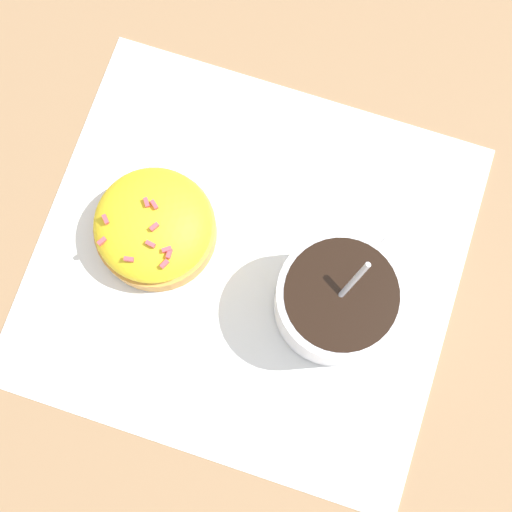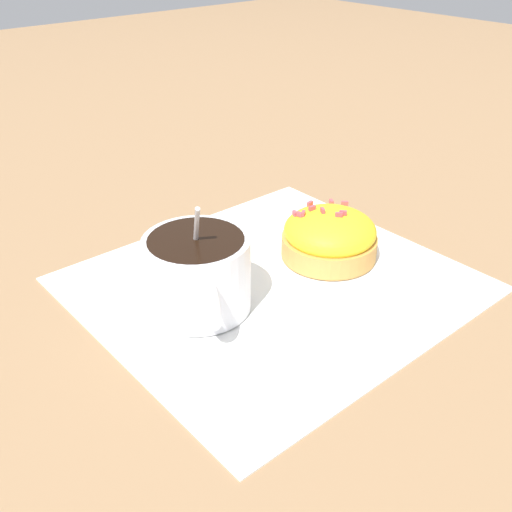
# 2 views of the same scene
# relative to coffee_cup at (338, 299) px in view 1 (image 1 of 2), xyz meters

# --- Properties ---
(ground_plane) EXTENTS (3.00, 3.00, 0.00)m
(ground_plane) POSITION_rel_coffee_cup_xyz_m (0.07, -0.01, -0.04)
(ground_plane) COLOR #93704C
(paper_napkin) EXTENTS (0.33, 0.31, 0.00)m
(paper_napkin) POSITION_rel_coffee_cup_xyz_m (0.07, -0.01, -0.04)
(paper_napkin) COLOR white
(paper_napkin) RESTS_ON ground_plane
(coffee_cup) EXTENTS (0.09, 0.11, 0.10)m
(coffee_cup) POSITION_rel_coffee_cup_xyz_m (0.00, 0.00, 0.00)
(coffee_cup) COLOR white
(coffee_cup) RESTS_ON paper_napkin
(frosted_pastry) EXTENTS (0.09, 0.09, 0.05)m
(frosted_pastry) POSITION_rel_coffee_cup_xyz_m (0.15, -0.01, -0.01)
(frosted_pastry) COLOR #D19347
(frosted_pastry) RESTS_ON paper_napkin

